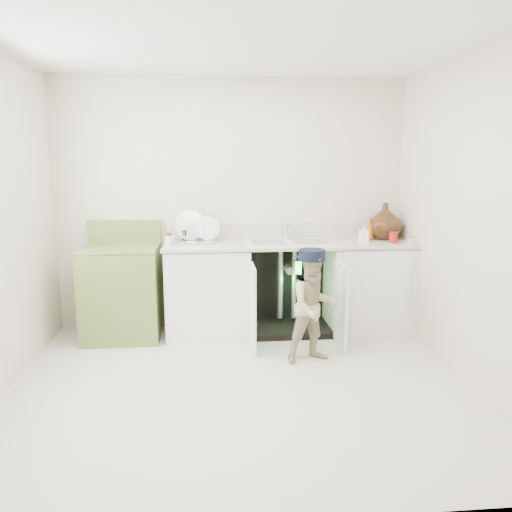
# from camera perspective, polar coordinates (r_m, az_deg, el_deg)

# --- Properties ---
(ground) EXTENTS (3.50, 3.50, 0.00)m
(ground) POSITION_cam_1_polar(r_m,az_deg,el_deg) (3.95, -1.69, -14.45)
(ground) COLOR beige
(ground) RESTS_ON ground
(room_shell) EXTENTS (6.00, 5.50, 1.26)m
(room_shell) POSITION_cam_1_polar(r_m,az_deg,el_deg) (3.60, -1.80, 3.85)
(room_shell) COLOR beige
(room_shell) RESTS_ON ground
(counter_run) EXTENTS (2.44, 1.02, 1.27)m
(counter_run) POSITION_cam_1_polar(r_m,az_deg,el_deg) (4.99, 4.23, -3.15)
(counter_run) COLOR white
(counter_run) RESTS_ON ground
(avocado_stove) EXTENTS (0.71, 0.65, 1.11)m
(avocado_stove) POSITION_cam_1_polar(r_m,az_deg,el_deg) (4.98, -15.03, -3.85)
(avocado_stove) COLOR olive
(avocado_stove) RESTS_ON ground
(repair_worker) EXTENTS (0.54, 0.68, 0.97)m
(repair_worker) POSITION_cam_1_polar(r_m,az_deg,el_deg) (4.25, 6.68, -5.63)
(repair_worker) COLOR tan
(repair_worker) RESTS_ON ground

